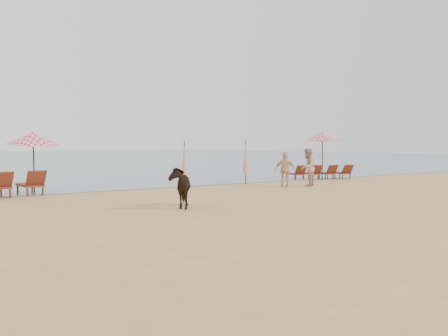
{
  "coord_description": "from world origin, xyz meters",
  "views": [
    {
      "loc": [
        -7.7,
        -7.28,
        1.86
      ],
      "look_at": [
        0.0,
        5.0,
        1.1
      ],
      "focal_mm": 35.0,
      "sensor_mm": 36.0,
      "label": 1
    }
  ],
  "objects_px": {
    "lounger_cluster_right": "(320,172)",
    "beachgoer_right_a": "(308,167)",
    "umbrella_closed_right": "(246,157)",
    "umbrella_open_left_b": "(33,138)",
    "cow": "(179,187)",
    "umbrella_open_right": "(323,137)",
    "umbrella_closed_left": "(184,159)",
    "beachgoer_right_b": "(285,170)"
  },
  "relations": [
    {
      "from": "lounger_cluster_right",
      "to": "beachgoer_right_a",
      "type": "xyz_separation_m",
      "value": [
        -3.52,
        -2.75,
        0.49
      ]
    },
    {
      "from": "lounger_cluster_right",
      "to": "umbrella_closed_right",
      "type": "relative_size",
      "value": 1.7
    },
    {
      "from": "umbrella_open_left_b",
      "to": "cow",
      "type": "relative_size",
      "value": 1.67
    },
    {
      "from": "lounger_cluster_right",
      "to": "cow",
      "type": "xyz_separation_m",
      "value": [
        -11.46,
        -5.78,
        0.25
      ]
    },
    {
      "from": "umbrella_open_right",
      "to": "beachgoer_right_a",
      "type": "bearing_deg",
      "value": -132.16
    },
    {
      "from": "umbrella_open_right",
      "to": "umbrella_closed_left",
      "type": "distance_m",
      "value": 8.63
    },
    {
      "from": "umbrella_open_right",
      "to": "umbrella_closed_right",
      "type": "bearing_deg",
      "value": -167.78
    },
    {
      "from": "cow",
      "to": "beachgoer_right_a",
      "type": "distance_m",
      "value": 8.5
    },
    {
      "from": "lounger_cluster_right",
      "to": "umbrella_open_left_b",
      "type": "relative_size",
      "value": 1.48
    },
    {
      "from": "umbrella_open_left_b",
      "to": "umbrella_closed_left",
      "type": "bearing_deg",
      "value": -11.79
    },
    {
      "from": "lounger_cluster_right",
      "to": "beachgoer_right_b",
      "type": "bearing_deg",
      "value": -134.64
    },
    {
      "from": "beachgoer_right_a",
      "to": "beachgoer_right_b",
      "type": "bearing_deg",
      "value": -39.09
    },
    {
      "from": "umbrella_open_left_b",
      "to": "umbrella_closed_left",
      "type": "xyz_separation_m",
      "value": [
        5.77,
        -1.54,
        -0.86
      ]
    },
    {
      "from": "umbrella_closed_right",
      "to": "beachgoer_right_a",
      "type": "bearing_deg",
      "value": -54.21
    },
    {
      "from": "umbrella_closed_right",
      "to": "beachgoer_right_a",
      "type": "distance_m",
      "value": 3.0
    },
    {
      "from": "umbrella_open_left_b",
      "to": "beachgoer_right_b",
      "type": "bearing_deg",
      "value": -16.26
    },
    {
      "from": "umbrella_open_left_b",
      "to": "umbrella_open_right",
      "type": "relative_size",
      "value": 0.96
    },
    {
      "from": "umbrella_open_left_b",
      "to": "umbrella_closed_right",
      "type": "height_order",
      "value": "umbrella_open_left_b"
    },
    {
      "from": "umbrella_open_left_b",
      "to": "umbrella_closed_right",
      "type": "xyz_separation_m",
      "value": [
        9.23,
        -1.17,
        -0.82
      ]
    },
    {
      "from": "umbrella_open_right",
      "to": "umbrella_closed_right",
      "type": "xyz_separation_m",
      "value": [
        -5.09,
        -0.05,
        -1.0
      ]
    },
    {
      "from": "umbrella_open_left_b",
      "to": "cow",
      "type": "distance_m",
      "value": 7.42
    },
    {
      "from": "cow",
      "to": "beachgoer_right_b",
      "type": "relative_size",
      "value": 0.95
    },
    {
      "from": "umbrella_open_right",
      "to": "umbrella_open_left_b",
      "type": "bearing_deg",
      "value": -172.83
    },
    {
      "from": "lounger_cluster_right",
      "to": "umbrella_open_left_b",
      "type": "height_order",
      "value": "umbrella_open_left_b"
    },
    {
      "from": "umbrella_open_right",
      "to": "beachgoer_right_b",
      "type": "bearing_deg",
      "value": -141.38
    },
    {
      "from": "cow",
      "to": "umbrella_closed_right",
      "type": "bearing_deg",
      "value": 65.59
    },
    {
      "from": "lounger_cluster_right",
      "to": "beachgoer_right_b",
      "type": "xyz_separation_m",
      "value": [
        -4.71,
        -2.61,
        0.4
      ]
    },
    {
      "from": "umbrella_closed_right",
      "to": "umbrella_open_right",
      "type": "bearing_deg",
      "value": 0.56
    },
    {
      "from": "cow",
      "to": "beachgoer_right_a",
      "type": "bearing_deg",
      "value": 45.25
    },
    {
      "from": "umbrella_open_right",
      "to": "cow",
      "type": "relative_size",
      "value": 1.75
    },
    {
      "from": "umbrella_open_left_b",
      "to": "umbrella_open_right",
      "type": "height_order",
      "value": "umbrella_open_right"
    },
    {
      "from": "cow",
      "to": "umbrella_open_left_b",
      "type": "bearing_deg",
      "value": 138.92
    },
    {
      "from": "lounger_cluster_right",
      "to": "umbrella_open_right",
      "type": "xyz_separation_m",
      "value": [
        -0.16,
        -0.29,
        1.94
      ]
    },
    {
      "from": "beachgoer_right_a",
      "to": "beachgoer_right_b",
      "type": "relative_size",
      "value": 1.12
    },
    {
      "from": "umbrella_open_left_b",
      "to": "lounger_cluster_right",
      "type": "bearing_deg",
      "value": -0.16
    },
    {
      "from": "cow",
      "to": "beachgoer_right_a",
      "type": "height_order",
      "value": "beachgoer_right_a"
    },
    {
      "from": "lounger_cluster_right",
      "to": "beachgoer_right_a",
      "type": "height_order",
      "value": "beachgoer_right_a"
    },
    {
      "from": "lounger_cluster_right",
      "to": "beachgoer_right_a",
      "type": "bearing_deg",
      "value": -125.6
    },
    {
      "from": "umbrella_open_left_b",
      "to": "beachgoer_right_a",
      "type": "relative_size",
      "value": 1.43
    },
    {
      "from": "umbrella_open_right",
      "to": "beachgoer_right_a",
      "type": "relative_size",
      "value": 1.49
    },
    {
      "from": "lounger_cluster_right",
      "to": "beachgoer_right_a",
      "type": "relative_size",
      "value": 2.11
    },
    {
      "from": "umbrella_closed_left",
      "to": "beachgoer_right_b",
      "type": "height_order",
      "value": "umbrella_closed_left"
    }
  ]
}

